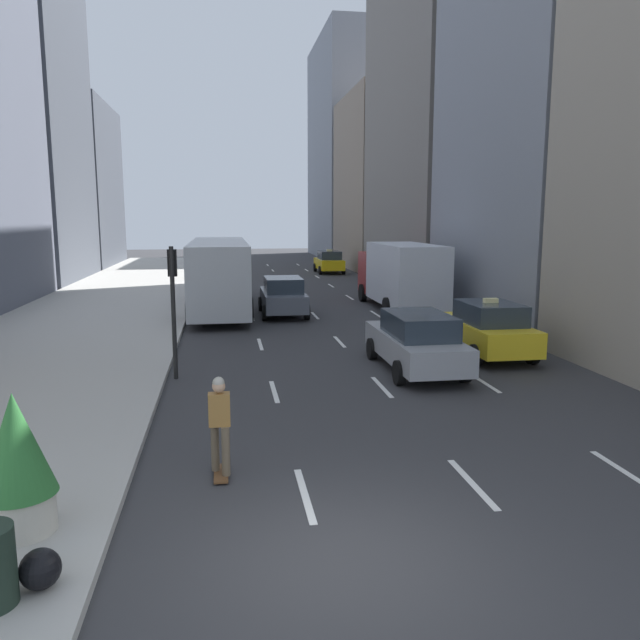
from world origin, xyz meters
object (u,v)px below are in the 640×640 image
Objects in this scene: city_bus at (219,273)px; traffic_light_pole at (173,291)px; planter_with_shrub at (17,461)px; taxi_lead at (487,328)px; sedan_silver_behind at (283,296)px; sedan_black_near at (416,341)px; skateboarder at (220,422)px; box_truck at (400,274)px; taxi_second at (329,262)px.

traffic_light_pole reaches higher than city_bus.
city_bus is 5.95× the size of planter_with_shrub.
taxi_lead is 9.76m from traffic_light_pole.
taxi_lead reaches higher than sedan_silver_behind.
sedan_black_near is 2.82× the size of skateboarder.
sedan_black_near is 0.59× the size of box_truck.
taxi_lead is 29.94m from taxi_second.
sedan_silver_behind is at bearing 81.10° from skateboarder.
taxi_second is 1.22× the size of traffic_light_pole.
sedan_silver_behind is (-2.80, 10.71, 0.01)m from sedan_black_near.
planter_with_shrub reaches higher than taxi_second.
city_bus is at bearing 83.08° from planter_with_shrub.
traffic_light_pole is (1.42, 8.65, 1.26)m from planter_with_shrub.
traffic_light_pole reaches higher than sedan_black_near.
planter_with_shrub is (-10.97, -9.96, 0.27)m from taxi_lead.
taxi_second is at bearing 74.63° from planter_with_shrub.
taxi_lead is at bearing 44.51° from skateboarder.
traffic_light_pole is (-9.55, -1.32, 1.53)m from taxi_lead.
skateboarder is at bearing -102.31° from taxi_second.
sedan_silver_behind is at bearing 74.33° from planter_with_shrub.
taxi_lead is 0.52× the size of box_truck.
taxi_lead is 2.26× the size of planter_with_shrub.
city_bus is at bearing 84.78° from traffic_light_pole.
city_bus is at bearing 90.28° from skateboarder.
box_truck reaches higher than sedan_black_near.
sedan_silver_behind is 5.72m from box_truck.
taxi_lead reaches higher than skateboarder.
skateboarder reaches higher than sedan_silver_behind.
taxi_second is 0.98× the size of sedan_silver_behind.
city_bus is 21.27m from planter_with_shrub.
taxi_second is at bearing 74.90° from sedan_silver_behind.
planter_with_shrub is (-5.37, -19.15, 0.28)m from sedan_silver_behind.
planter_with_shrub reaches higher than sedan_black_near.
city_bus is at bearing 172.11° from box_truck.
taxi_lead is 2.52× the size of skateboarder.
traffic_light_pole is (-3.95, -10.50, 1.53)m from sedan_silver_behind.
traffic_light_pole is (-9.55, -11.30, 0.70)m from box_truck.
city_bus reaches higher than taxi_lead.
taxi_lead is 11.66m from skateboarder.
city_bus is (-2.81, 1.96, 0.91)m from sedan_silver_behind.
box_truck is 4.31× the size of planter_with_shrub.
planter_with_shrub is at bearing -99.34° from traffic_light_pole.
sedan_black_near is 0.42× the size of city_bus.
taxi_lead is at bearing -90.00° from box_truck.
box_truck is (0.00, 9.98, 0.83)m from taxi_lead.
box_truck reaches higher than sedan_silver_behind.
city_bus is 1.38× the size of box_truck.
sedan_silver_behind is at bearing -105.10° from taxi_second.
traffic_light_pole is (-6.75, 0.21, 1.55)m from sedan_black_near.
taxi_second is 32.72m from traffic_light_pole.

